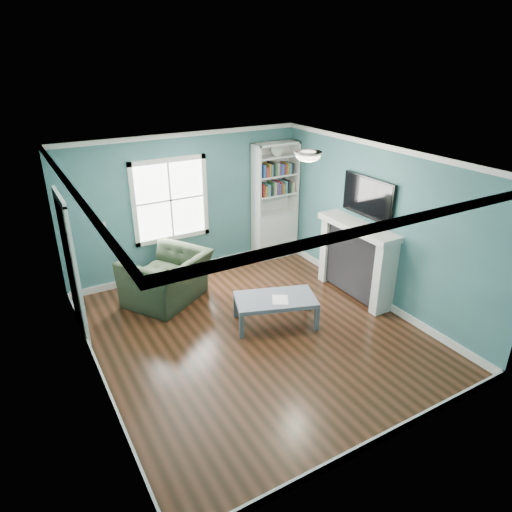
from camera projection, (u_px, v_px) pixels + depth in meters
floor at (255, 333)px, 6.83m from camera, size 5.00×5.00×0.00m
room_walls at (255, 235)px, 6.18m from camera, size 5.00×5.00×5.00m
trim at (255, 258)px, 6.32m from camera, size 4.50×5.00×2.60m
window at (170, 200)px, 8.05m from camera, size 1.40×0.06×1.50m
bookshelf at (275, 212)px, 9.07m from camera, size 0.90×0.35×2.31m
fireplace at (356, 261)px, 7.67m from camera, size 0.44×1.58×1.30m
tv at (368, 197)px, 7.28m from camera, size 0.06×1.10×0.65m
door at (71, 266)px, 6.48m from camera, size 0.12×0.98×2.17m
ceiling_fixture at (308, 155)px, 6.27m from camera, size 0.38×0.38×0.15m
light_switch at (103, 225)px, 7.61m from camera, size 0.08×0.01×0.12m
recliner at (166, 271)px, 7.51m from camera, size 1.51×1.37×1.11m
coffee_table at (275, 301)px, 6.94m from camera, size 1.36×1.03×0.44m
paper_sheet at (280, 300)px, 6.86m from camera, size 0.35×0.37×0.00m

